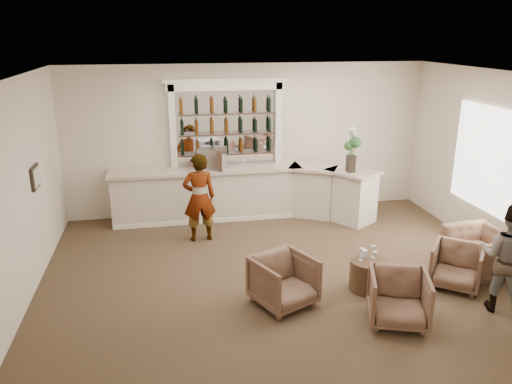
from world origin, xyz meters
TOP-DOWN VIEW (x-y plane):
  - ground at (0.00, 0.00)m, footprint 8.00×8.00m
  - room_shell at (0.16, 0.71)m, footprint 8.04×7.02m
  - bar_counter at (-0.16, 3.00)m, footprint 5.72×1.80m
  - back_bar_alcove at (-0.50, 3.41)m, footprint 2.64×0.25m
  - cocktail_table at (1.20, -0.55)m, footprint 0.57×0.57m
  - sommelier at (-1.24, 1.96)m, footprint 0.68×0.48m
  - guest at (2.91, -1.50)m, footprint 0.98×1.02m
  - armchair_left at (-0.21, -0.74)m, footprint 1.09×1.10m
  - armchair_center at (1.25, -1.52)m, footprint 1.02×1.04m
  - armchair_right at (2.65, -0.71)m, footprint 1.07×1.07m
  - armchair_far at (3.40, -0.26)m, footprint 1.08×1.20m
  - espresso_machine at (-0.86, 3.03)m, footprint 0.66×0.61m
  - flower_vase at (1.94, 2.27)m, footprint 0.25×0.25m
  - wine_glass_bar_left at (-0.21, 2.94)m, footprint 0.07×0.07m
  - wine_glass_bar_right at (-0.63, 3.00)m, footprint 0.07×0.07m
  - wine_glass_tbl_a at (1.08, -0.52)m, footprint 0.07×0.07m
  - wine_glass_tbl_b at (1.30, -0.47)m, footprint 0.07×0.07m
  - wine_glass_tbl_c at (1.24, -0.68)m, footprint 0.07×0.07m
  - napkin_holder at (1.18, -0.41)m, footprint 0.08×0.08m

SIDE VIEW (x-z plane):
  - ground at x=0.00m, z-range 0.00..0.00m
  - cocktail_table at x=1.20m, z-range 0.00..0.50m
  - armchair_right at x=2.65m, z-range 0.00..0.70m
  - armchair_far at x=3.40m, z-range 0.00..0.71m
  - armchair_center at x=1.25m, z-range 0.00..0.75m
  - armchair_left at x=-0.21m, z-range 0.00..0.77m
  - napkin_holder at x=1.18m, z-range 0.50..0.62m
  - bar_counter at x=-0.16m, z-range 0.00..1.14m
  - wine_glass_tbl_a at x=1.08m, z-range 0.50..0.71m
  - wine_glass_tbl_b at x=1.30m, z-range 0.50..0.71m
  - wine_glass_tbl_c at x=1.24m, z-range 0.50..0.71m
  - guest at x=2.91m, z-range 0.00..1.66m
  - sommelier at x=-1.24m, z-range 0.00..1.75m
  - wine_glass_bar_left at x=-0.21m, z-range 1.14..1.35m
  - wine_glass_bar_right at x=-0.63m, z-range 1.14..1.35m
  - espresso_machine at x=-0.86m, z-range 1.14..1.61m
  - flower_vase at x=1.94m, z-range 1.20..2.14m
  - back_bar_alcove at x=-0.50m, z-range 0.53..3.53m
  - room_shell at x=0.16m, z-range 0.68..4.00m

